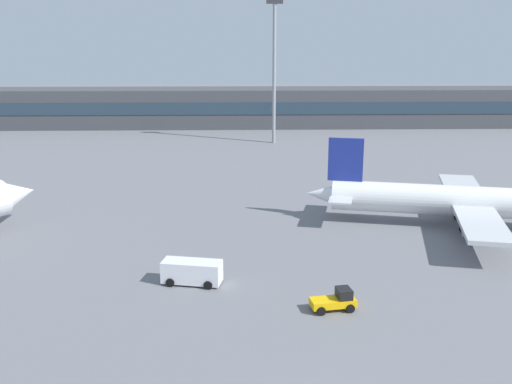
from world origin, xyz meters
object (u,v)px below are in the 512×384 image
(service_van_white, at_px, (192,272))
(floodlight_tower_west, at_px, (274,62))
(baggage_tug_yellow, at_px, (336,300))
(airplane_mid, at_px, (482,202))

(service_van_white, distance_m, floodlight_tower_west, 73.18)
(baggage_tug_yellow, distance_m, service_van_white, 13.13)
(baggage_tug_yellow, height_order, floodlight_tower_west, floodlight_tower_west)
(service_van_white, height_order, floodlight_tower_west, floodlight_tower_west)
(baggage_tug_yellow, bearing_deg, floodlight_tower_west, 90.58)
(floodlight_tower_west, bearing_deg, baggage_tug_yellow, -89.42)
(airplane_mid, bearing_deg, baggage_tug_yellow, -133.98)
(airplane_mid, xyz_separation_m, baggage_tug_yellow, (-19.70, -20.41, -2.20))
(baggage_tug_yellow, relative_size, floodlight_tower_west, 0.13)
(airplane_mid, distance_m, floodlight_tower_west, 60.91)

